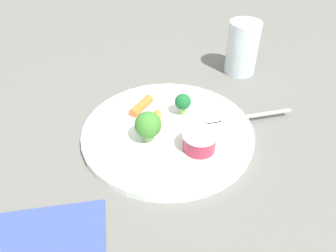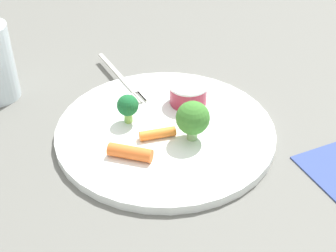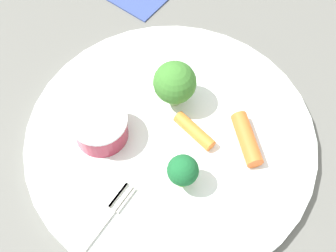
{
  "view_description": "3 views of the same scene",
  "coord_description": "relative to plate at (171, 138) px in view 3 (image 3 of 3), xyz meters",
  "views": [
    {
      "loc": [
        0.07,
        0.42,
        0.37
      ],
      "look_at": [
        0.0,
        0.0,
        0.02
      ],
      "focal_mm": 34.79,
      "sensor_mm": 36.0,
      "label": 1
    },
    {
      "loc": [
        0.46,
        -0.21,
        0.39
      ],
      "look_at": [
        0.01,
        -0.0,
        0.02
      ],
      "focal_mm": 51.21,
      "sensor_mm": 36.0,
      "label": 2
    },
    {
      "loc": [
        -0.17,
        -0.13,
        0.4
      ],
      "look_at": [
        0.0,
        0.0,
        0.02
      ],
      "focal_mm": 47.01,
      "sensor_mm": 36.0,
      "label": 3
    }
  ],
  "objects": [
    {
      "name": "carrot_stick_0",
      "position": [
        0.04,
        -0.06,
        0.01
      ],
      "size": [
        0.05,
        0.05,
        0.02
      ],
      "primitive_type": "cylinder",
      "rotation": [
        1.57,
        0.0,
        2.43
      ],
      "color": "orange",
      "rests_on": "plate"
    },
    {
      "name": "carrot_stick_1",
      "position": [
        0.02,
        -0.02,
        0.01
      ],
      "size": [
        0.02,
        0.05,
        0.01
      ],
      "primitive_type": "cylinder",
      "rotation": [
        1.57,
        0.0,
        2.97
      ],
      "color": "orange",
      "rests_on": "plate"
    },
    {
      "name": "broccoli_floret_1",
      "position": [
        0.04,
        0.02,
        0.04
      ],
      "size": [
        0.04,
        0.04,
        0.05
      ],
      "color": "#8AB975",
      "rests_on": "plate"
    },
    {
      "name": "sauce_cup",
      "position": [
        -0.04,
        0.05,
        0.02
      ],
      "size": [
        0.05,
        0.05,
        0.03
      ],
      "color": "#9C283E",
      "rests_on": "plate"
    },
    {
      "name": "plate",
      "position": [
        0.0,
        0.0,
        0.0
      ],
      "size": [
        0.29,
        0.29,
        0.01
      ],
      "primitive_type": "cylinder",
      "color": "white",
      "rests_on": "ground_plane"
    },
    {
      "name": "ground_plane",
      "position": [
        0.0,
        0.0,
        -0.01
      ],
      "size": [
        2.4,
        2.4,
        0.0
      ],
      "primitive_type": "plane",
      "color": "#62635D"
    },
    {
      "name": "broccoli_floret_0",
      "position": [
        -0.03,
        -0.04,
        0.03
      ],
      "size": [
        0.03,
        0.03,
        0.04
      ],
      "color": "#84C45B",
      "rests_on": "plate"
    }
  ]
}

